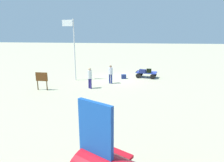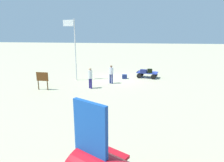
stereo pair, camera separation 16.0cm
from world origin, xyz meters
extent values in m
plane|color=#B5B18E|center=(0.00, 0.00, 0.00)|extent=(120.00, 120.00, 0.00)
cube|color=#2C3FAA|center=(-2.71, -0.84, 0.53)|extent=(2.13, 1.42, 0.10)
cube|color=#2C3FAA|center=(-1.81, -1.04, 0.53)|extent=(0.29, 0.96, 0.10)
cylinder|color=black|center=(-1.93, -0.48, 0.24)|extent=(0.49, 0.22, 0.48)
cylinder|color=black|center=(-2.16, -1.51, 0.24)|extent=(0.49, 0.22, 0.48)
cylinder|color=black|center=(-3.27, -0.18, 0.24)|extent=(0.49, 0.22, 0.48)
cylinder|color=black|center=(-3.50, -1.21, 0.24)|extent=(0.49, 0.22, 0.48)
cube|color=black|center=(-2.92, -0.40, 0.77)|extent=(0.45, 0.28, 0.39)
cube|color=navy|center=(-2.34, -0.51, 0.72)|extent=(0.70, 0.51, 0.29)
cube|color=navy|center=(-0.54, -0.08, 0.20)|extent=(0.51, 0.47, 0.40)
cylinder|color=navy|center=(0.37, 1.93, 0.42)|extent=(0.14, 0.14, 0.84)
cylinder|color=navy|center=(0.55, 1.84, 0.42)|extent=(0.14, 0.14, 0.84)
cylinder|color=silver|center=(0.46, 1.88, 1.12)|extent=(0.50, 0.50, 0.57)
sphere|color=#86624D|center=(0.46, 1.88, 1.51)|extent=(0.21, 0.21, 0.21)
cylinder|color=navy|center=(1.78, 3.71, 0.40)|extent=(0.14, 0.14, 0.81)
cylinder|color=navy|center=(1.94, 3.59, 0.40)|extent=(0.14, 0.14, 0.81)
cylinder|color=silver|center=(1.86, 3.65, 1.13)|extent=(0.46, 0.46, 0.65)
sphere|color=tan|center=(1.86, 3.65, 1.56)|extent=(0.21, 0.21, 0.21)
cube|color=#1951AC|center=(-1.00, 14.65, 2.33)|extent=(0.84, 0.51, 1.30)
cylinder|color=silver|center=(3.84, 1.12, 2.75)|extent=(0.10, 0.10, 5.50)
cube|color=white|center=(4.38, 1.12, 5.13)|extent=(0.99, 0.16, 0.53)
cylinder|color=#4C3319|center=(5.02, 4.60, 0.36)|extent=(0.08, 0.08, 0.72)
cylinder|color=#4C3319|center=(5.77, 4.58, 0.36)|extent=(0.08, 0.08, 0.72)
cube|color=#5A3214|center=(5.39, 4.59, 1.06)|extent=(0.95, 0.08, 0.67)
camera|label=1|loc=(-1.86, 18.45, 4.39)|focal=31.74mm
camera|label=2|loc=(-2.02, 18.43, 4.39)|focal=31.74mm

